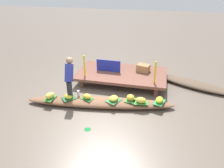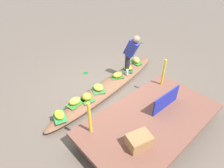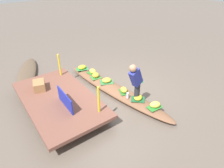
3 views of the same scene
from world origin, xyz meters
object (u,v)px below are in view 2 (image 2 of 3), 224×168
Objects in this scene: vendor_boat at (109,86)px; banana_bunch_0 at (75,101)px; banana_bunch_2 at (136,60)px; water_bottle at (127,72)px; banana_bunch_5 at (87,97)px; vendor_person at (131,51)px; banana_bunch_4 at (117,75)px; banana_bunch_3 at (98,87)px; banana_bunch_1 at (128,68)px; produce_crate at (139,141)px; banana_bunch_6 at (59,115)px; market_banner at (166,100)px.

vendor_boat is 15.01× the size of banana_bunch_0.
banana_bunch_2 is (-1.48, -0.28, 0.20)m from vendor_boat.
vendor_boat is 0.73m from water_bottle.
vendor_person is at bearing -173.95° from banana_bunch_5.
banana_bunch_0 is 1.61m from banana_bunch_4.
water_bottle reaches higher than banana_bunch_2.
water_bottle is (-1.11, 0.02, 0.02)m from banana_bunch_3.
banana_bunch_2 is 2.42m from banana_bunch_5.
banana_bunch_4 reaches higher than banana_bunch_1.
water_bottle is (-0.70, 0.05, 0.20)m from vendor_boat.
banana_bunch_5 is at bearing -95.10° from produce_crate.
banana_bunch_3 is 1.11m from water_bottle.
banana_bunch_4 is at bearing 11.46° from banana_bunch_2.
water_bottle is (-0.31, 0.11, 0.01)m from banana_bunch_4.
banana_bunch_0 is 1.12× the size of banana_bunch_4.
banana_bunch_0 is at bearing 3.26° from vendor_person.
banana_bunch_1 is (-2.15, -0.24, -0.01)m from banana_bunch_0.
banana_bunch_2 is (-0.55, -0.13, 0.02)m from banana_bunch_1.
banana_bunch_6 is 2.47m from market_banner.
produce_crate is at bearing 72.17° from banana_bunch_3.
water_bottle is 1.81m from market_banner.
banana_bunch_3 is at bearing -107.83° from produce_crate.
banana_bunch_6 is (2.13, 0.30, -0.00)m from banana_bunch_4.
banana_bunch_2 is at bearing -168.54° from banana_bunch_4.
banana_bunch_6 is 0.69× the size of produce_crate.
banana_bunch_3 is 1.64× the size of water_bottle.
vendor_boat is at bearing 9.02° from banana_bunch_4.
produce_crate is at bearing 94.32° from banana_bunch_0.
vendor_person is at bearing 23.42° from banana_bunch_2.
banana_bunch_4 is 1.42× the size of water_bottle.
banana_bunch_5 is (0.48, 0.13, 0.02)m from banana_bunch_3.
banana_bunch_2 reaches higher than banana_bunch_3.
banana_bunch_3 is at bearing -171.01° from banana_bunch_6.
banana_bunch_2 is 1.13× the size of banana_bunch_4.
vendor_boat is 1.52m from banana_bunch_2.
banana_bunch_6 is at bearing 8.33° from banana_bunch_1.
banana_bunch_5 is 0.56× the size of produce_crate.
water_bottle is (-2.44, -0.19, 0.01)m from banana_bunch_6.
banana_bunch_6 reaches higher than vendor_boat.
banana_bunch_1 is 2.08m from market_banner.
banana_bunch_3 is 0.35× the size of market_banner.
banana_bunch_3 is at bearing 6.32° from banana_bunch_4.
banana_bunch_6 is at bearing 4.45° from water_bottle.
banana_bunch_5 is at bearing 6.05° from vendor_person.
produce_crate reaches higher than water_bottle.
banana_bunch_1 is 0.31m from water_bottle.
market_banner reaches higher than banana_bunch_0.
produce_crate is (2.00, 2.20, 0.21)m from banana_bunch_1.
water_bottle is at bearing 21.33° from vendor_person.
banana_bunch_0 is 2.21m from vendor_person.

